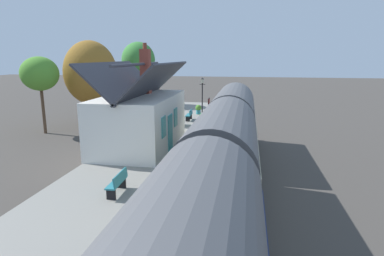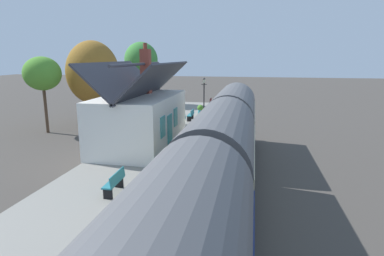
% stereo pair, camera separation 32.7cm
% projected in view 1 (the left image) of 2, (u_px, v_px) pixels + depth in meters
% --- Properties ---
extents(ground_plane, '(160.00, 160.00, 0.00)m').
position_uv_depth(ground_plane, '(219.00, 149.00, 22.02)').
color(ground_plane, '#423D38').
extents(platform, '(32.00, 5.28, 0.90)m').
position_uv_depth(platform, '(167.00, 140.00, 22.53)').
color(platform, gray).
rests_on(platform, ground).
extents(platform_edge_coping, '(32.00, 0.36, 0.02)m').
position_uv_depth(platform_edge_coping, '(202.00, 135.00, 22.02)').
color(platform_edge_coping, beige).
rests_on(platform_edge_coping, platform).
extents(rail_near, '(52.00, 0.08, 0.14)m').
position_uv_depth(rail_near, '(243.00, 149.00, 21.73)').
color(rail_near, gray).
rests_on(rail_near, ground).
extents(rail_far, '(52.00, 0.08, 0.14)m').
position_uv_depth(rail_far, '(222.00, 148.00, 21.98)').
color(rail_far, gray).
rests_on(rail_far, ground).
extents(train, '(23.57, 2.73, 4.32)m').
position_uv_depth(train, '(223.00, 158.00, 12.97)').
color(train, black).
rests_on(train, ground).
extents(station_building, '(7.72, 4.14, 6.08)m').
position_uv_depth(station_building, '(141.00, 119.00, 19.08)').
color(station_building, white).
rests_on(station_building, platform).
extents(bench_mid_platform, '(1.41, 0.46, 0.88)m').
position_uv_depth(bench_mid_platform, '(190.00, 115.00, 27.23)').
color(bench_mid_platform, '#26727F').
rests_on(bench_mid_platform, platform).
extents(bench_platform_end, '(1.41, 0.47, 0.88)m').
position_uv_depth(bench_platform_end, '(118.00, 182.00, 12.62)').
color(bench_platform_end, '#26727F').
rests_on(bench_platform_end, platform).
extents(bench_near_building, '(1.42, 0.50, 0.88)m').
position_uv_depth(bench_near_building, '(180.00, 120.00, 24.95)').
color(bench_near_building, '#26727F').
rests_on(bench_near_building, platform).
extents(planter_edge_far, '(0.37, 0.37, 0.68)m').
position_uv_depth(planter_edge_far, '(163.00, 114.00, 28.49)').
color(planter_edge_far, gray).
rests_on(planter_edge_far, platform).
extents(planter_corner_building, '(0.65, 0.65, 0.97)m').
position_uv_depth(planter_corner_building, '(203.00, 117.00, 25.69)').
color(planter_corner_building, gray).
rests_on(planter_corner_building, platform).
extents(planter_bench_left, '(0.94, 0.32, 0.63)m').
position_uv_depth(planter_bench_left, '(167.00, 165.00, 15.17)').
color(planter_bench_left, gray).
rests_on(planter_bench_left, platform).
extents(planter_edge_near, '(0.56, 0.56, 0.87)m').
position_uv_depth(planter_edge_near, '(198.00, 109.00, 30.12)').
color(planter_edge_near, teal).
rests_on(planter_edge_near, platform).
extents(lamp_post_platform, '(0.32, 0.50, 3.49)m').
position_uv_depth(lamp_post_platform, '(202.00, 90.00, 28.03)').
color(lamp_post_platform, black).
rests_on(lamp_post_platform, platform).
extents(station_sign_board, '(0.96, 0.06, 1.57)m').
position_uv_depth(station_sign_board, '(209.00, 102.00, 29.37)').
color(station_sign_board, black).
rests_on(station_sign_board, platform).
extents(tree_distant, '(4.78, 4.49, 7.54)m').
position_uv_depth(tree_distant, '(91.00, 73.00, 28.15)').
color(tree_distant, '#4C3828').
rests_on(tree_distant, ground).
extents(tree_far_right, '(2.96, 2.91, 6.19)m').
position_uv_depth(tree_far_right, '(40.00, 74.00, 25.55)').
color(tree_far_right, '#4C3828').
rests_on(tree_far_right, ground).
extents(tree_far_left, '(4.12, 3.55, 7.73)m').
position_uv_depth(tree_far_left, '(138.00, 60.00, 35.18)').
color(tree_far_left, '#4C3828').
rests_on(tree_far_left, ground).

